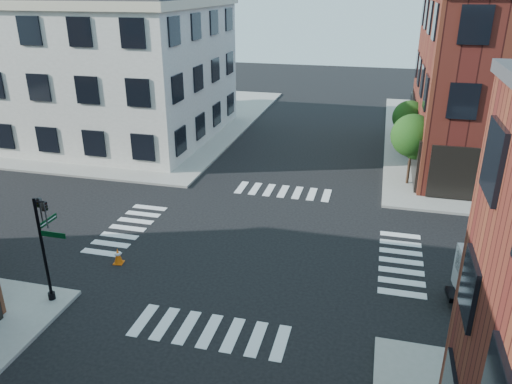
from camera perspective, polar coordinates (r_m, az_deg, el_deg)
The scene contains 7 objects.
ground at distance 24.97m, azimuth -0.04°, elevation -5.93°, with size 120.00×120.00×0.00m, color black.
sidewalk_nw at distance 51.21m, azimuth -17.49°, elevation 8.20°, with size 30.00×30.00×0.15m, color gray.
building_nw at distance 44.99m, azimuth -19.36°, elevation 13.18°, with size 22.00×16.00×11.00m, color #B9B6A9.
tree_near at distance 32.51m, azimuth 17.56°, elevation 5.91°, with size 2.69×2.69×4.49m.
tree_far at distance 38.38m, azimuth 17.18°, elevation 7.97°, with size 2.43×2.43×4.07m.
signal_pole at distance 21.02m, azimuth -22.96°, elevation -4.92°, with size 1.29×1.24×4.60m.
traffic_cone at distance 24.02m, azimuth -15.50°, elevation -7.06°, with size 0.47×0.47×0.78m.
Camera 1 is at (5.39, -21.25, 11.95)m, focal length 35.00 mm.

